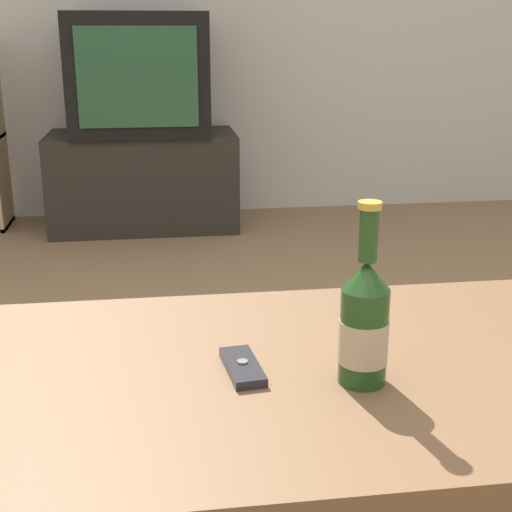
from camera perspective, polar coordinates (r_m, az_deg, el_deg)
name	(u,v)px	position (r m, az deg, el deg)	size (l,w,h in m)	color
coffee_table	(267,409)	(1.11, 0.91, -12.12)	(1.39, 0.64, 0.50)	brown
tv_stand	(144,180)	(3.74, -8.97, 5.99)	(0.94, 0.49, 0.49)	#28231E
television	(139,74)	(3.66, -9.38, 14.17)	(0.67, 0.54, 0.58)	black
beer_bottle	(364,323)	(1.01, 8.65, -5.33)	(0.07, 0.07, 0.27)	#1E4219
cell_phone	(242,367)	(1.07, -1.09, -8.85)	(0.06, 0.12, 0.02)	#232328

